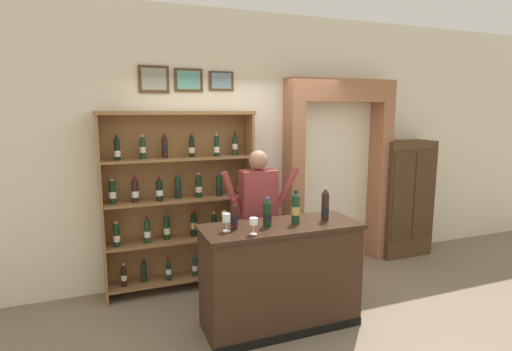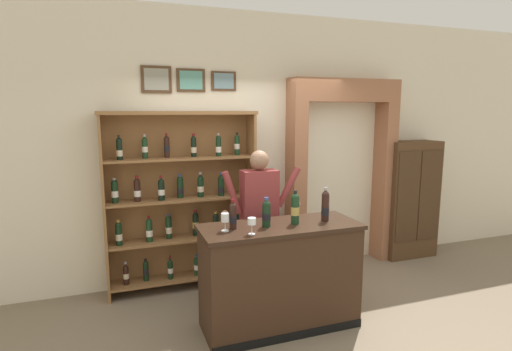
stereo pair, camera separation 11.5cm
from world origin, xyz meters
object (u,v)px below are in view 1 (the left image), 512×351
object	(u,v)px
tasting_bottle_riserva	(234,216)
tasting_counter	(281,276)
tasting_bottle_brunello	(296,208)
side_cabinet	(404,198)
wine_shelf	(179,197)
wine_glass_center	(254,222)
wine_glass_left	(226,219)
tasting_bottle_chianti	(267,213)
shopkeeper	(258,208)
tasting_bottle_bianco	(325,206)

from	to	relation	value
tasting_bottle_riserva	tasting_counter	bearing A→B (deg)	-3.70
tasting_bottle_brunello	side_cabinet	bearing A→B (deg)	26.91
side_cabinet	tasting_counter	size ratio (longest dim) A/B	1.09
tasting_counter	tasting_bottle_riserva	distance (m)	0.79
wine_shelf	tasting_bottle_brunello	world-z (taller)	wine_shelf
wine_glass_center	wine_glass_left	bearing A→B (deg)	138.56
wine_shelf	wine_glass_center	size ratio (longest dim) A/B	14.00
tasting_bottle_chianti	tasting_bottle_brunello	world-z (taller)	tasting_bottle_brunello
tasting_bottle_brunello	wine_glass_left	bearing A→B (deg)	-179.80
shopkeeper	tasting_bottle_brunello	world-z (taller)	shopkeeper
side_cabinet	tasting_bottle_bianco	world-z (taller)	side_cabinet
wine_shelf	tasting_bottle_brunello	xyz separation A→B (m)	(0.89, -1.24, 0.08)
tasting_bottle_riserva	wine_glass_left	bearing A→B (deg)	-152.83
shopkeeper	tasting_bottle_brunello	bearing A→B (deg)	-78.75
side_cabinet	tasting_bottle_bianco	size ratio (longest dim) A/B	5.02
shopkeeper	tasting_bottle_bianco	xyz separation A→B (m)	(0.46, -0.65, 0.14)
tasting_counter	tasting_bottle_chianti	world-z (taller)	tasting_bottle_chianti
shopkeeper	wine_glass_left	xyz separation A→B (m)	(-0.57, -0.65, 0.10)
tasting_bottle_chianti	wine_glass_left	world-z (taller)	tasting_bottle_chianti
shopkeeper	wine_glass_center	size ratio (longest dim) A/B	11.22
wine_shelf	tasting_bottle_bianco	world-z (taller)	wine_shelf
tasting_bottle_chianti	wine_glass_center	bearing A→B (deg)	-138.86
side_cabinet	tasting_bottle_riserva	size ratio (longest dim) A/B	6.00
shopkeeper	wine_glass_center	bearing A→B (deg)	-114.30
wine_shelf	shopkeeper	bearing A→B (deg)	-38.02
wine_glass_left	wine_shelf	bearing A→B (deg)	98.78
tasting_bottle_brunello	wine_glass_center	size ratio (longest dim) A/B	2.18
wine_glass_left	side_cabinet	bearing A→B (deg)	21.48
tasting_bottle_riserva	tasting_bottle_chianti	xyz separation A→B (m)	(0.32, -0.04, 0.00)
tasting_bottle_brunello	tasting_bottle_bianco	xyz separation A→B (m)	(0.33, 0.00, -0.01)
wine_glass_center	tasting_bottle_brunello	bearing A→B (deg)	19.30
wine_shelf	wine_glass_left	size ratio (longest dim) A/B	12.71
tasting_bottle_brunello	tasting_bottle_bianco	world-z (taller)	tasting_bottle_bianco
wine_shelf	tasting_bottle_riserva	distance (m)	1.23
shopkeeper	wine_glass_left	bearing A→B (deg)	-131.11
shopkeeper	tasting_bottle_brunello	xyz separation A→B (m)	(0.13, -0.65, 0.14)
tasting_counter	tasting_bottle_brunello	xyz separation A→B (m)	(0.15, -0.01, 0.67)
side_cabinet	tasting_bottle_brunello	world-z (taller)	side_cabinet
tasting_bottle_riserva	tasting_bottle_chianti	world-z (taller)	tasting_bottle_chianti
wine_shelf	shopkeeper	world-z (taller)	wine_shelf
tasting_bottle_riserva	wine_glass_left	xyz separation A→B (m)	(-0.09, -0.05, -0.01)
tasting_bottle_riserva	tasting_bottle_bianco	distance (m)	0.94
wine_shelf	side_cabinet	bearing A→B (deg)	-0.56
side_cabinet	tasting_bottle_bianco	bearing A→B (deg)	-149.57
tasting_bottle_chianti	wine_glass_center	world-z (taller)	tasting_bottle_chianti
tasting_bottle_chianti	wine_glass_center	xyz separation A→B (m)	(-0.21, -0.18, -0.02)
wine_glass_center	tasting_bottle_chianti	bearing A→B (deg)	41.14
side_cabinet	tasting_bottle_riserva	xyz separation A→B (m)	(-3.00, -1.17, 0.32)
side_cabinet	tasting_counter	world-z (taller)	side_cabinet
side_cabinet	tasting_bottle_brunello	xyz separation A→B (m)	(-2.39, -1.21, 0.35)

